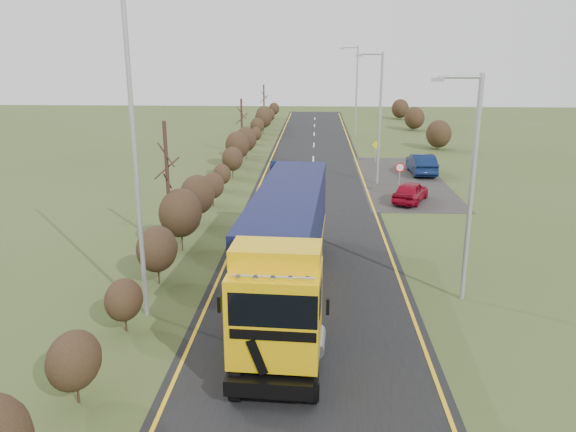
% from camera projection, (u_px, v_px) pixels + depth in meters
% --- Properties ---
extents(ground, '(160.00, 160.00, 0.00)m').
position_uv_depth(ground, '(309.00, 287.00, 22.26)').
color(ground, '#3E4D21').
rests_on(ground, ground).
extents(road, '(8.00, 120.00, 0.02)m').
position_uv_depth(road, '(311.00, 216.00, 31.85)').
color(road, black).
rests_on(road, ground).
extents(layby, '(6.00, 18.00, 0.02)m').
position_uv_depth(layby, '(401.00, 180.00, 41.13)').
color(layby, '#2B2926').
rests_on(layby, ground).
extents(lane_markings, '(7.52, 116.00, 0.01)m').
position_uv_depth(lane_markings, '(311.00, 218.00, 31.55)').
color(lane_markings, yellow).
rests_on(lane_markings, road).
extents(hedgerow, '(2.24, 102.04, 6.05)m').
position_uv_depth(hedgerow, '(198.00, 197.00, 29.67)').
color(hedgerow, black).
rests_on(hedgerow, ground).
extents(lorry, '(3.05, 14.57, 4.03)m').
position_uv_depth(lorry, '(287.00, 240.00, 20.65)').
color(lorry, black).
rests_on(lorry, ground).
extents(car_red_hatchback, '(2.99, 4.17, 1.32)m').
position_uv_depth(car_red_hatchback, '(411.00, 192.00, 34.79)').
color(car_red_hatchback, maroon).
rests_on(car_red_hatchback, ground).
extents(car_blue_sedan, '(1.73, 4.78, 1.57)m').
position_uv_depth(car_blue_sedan, '(421.00, 164.00, 42.93)').
color(car_blue_sedan, '#0A1738').
rests_on(car_blue_sedan, ground).
extents(streetlight_near, '(1.77, 0.18, 8.28)m').
position_uv_depth(streetlight_near, '(470.00, 181.00, 19.95)').
color(streetlight_near, '#A5A7AA').
rests_on(streetlight_near, ground).
extents(streetlight_mid, '(1.92, 0.18, 9.03)m').
position_uv_depth(streetlight_mid, '(378.00, 113.00, 38.56)').
color(streetlight_mid, '#A5A7AA').
rests_on(streetlight_mid, ground).
extents(streetlight_far, '(2.06, 0.19, 9.72)m').
position_uv_depth(streetlight_far, '(355.00, 87.00, 61.56)').
color(streetlight_far, '#A5A7AA').
rests_on(streetlight_far, ground).
extents(left_pole, '(0.16, 0.16, 11.31)m').
position_uv_depth(left_pole, '(135.00, 157.00, 18.33)').
color(left_pole, '#A5A7AA').
rests_on(left_pole, ground).
extents(speed_sign, '(0.61, 0.10, 2.22)m').
position_uv_depth(speed_sign, '(400.00, 173.00, 35.91)').
color(speed_sign, '#A5A7AA').
rests_on(speed_sign, ground).
extents(warning_board, '(0.73, 0.11, 1.90)m').
position_uv_depth(warning_board, '(376.00, 149.00, 47.33)').
color(warning_board, '#A5A7AA').
rests_on(warning_board, ground).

